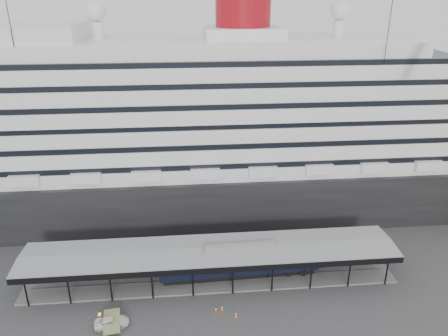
{
  "coord_description": "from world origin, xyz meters",
  "views": [
    {
      "loc": [
        -3.32,
        -50.82,
        41.21
      ],
      "look_at": [
        2.27,
        8.0,
        16.97
      ],
      "focal_mm": 35.0,
      "sensor_mm": 36.0,
      "label": 1
    }
  ],
  "objects": [
    {
      "name": "traffic_cone_mid",
      "position": [
        2.75,
        -4.06,
        0.37
      ],
      "size": [
        0.39,
        0.39,
        0.74
      ],
      "rotation": [
        0.0,
        0.0,
        -0.02
      ],
      "color": "orange",
      "rests_on": "ground"
    },
    {
      "name": "ground",
      "position": [
        0.0,
        0.0,
        0.0
      ],
      "size": [
        200.0,
        200.0,
        0.0
      ],
      "primitive_type": "plane",
      "color": "#37373A",
      "rests_on": "ground"
    },
    {
      "name": "pullman_carriage",
      "position": [
        4.35,
        5.0,
        2.88
      ],
      "size": [
        24.45,
        4.0,
        23.91
      ],
      "rotation": [
        0.0,
        0.0,
        0.04
      ],
      "color": "black",
      "rests_on": "ground"
    },
    {
      "name": "port_truck",
      "position": [
        -13.73,
        -4.22,
        0.62
      ],
      "size": [
        4.72,
        2.64,
        1.25
      ],
      "primitive_type": "imported",
      "rotation": [
        0.0,
        0.0,
        1.7
      ],
      "color": "white",
      "rests_on": "ground"
    },
    {
      "name": "cruise_ship",
      "position": [
        0.05,
        32.0,
        18.35
      ],
      "size": [
        130.0,
        30.0,
        43.9
      ],
      "color": "black",
      "rests_on": "ground"
    },
    {
      "name": "traffic_cone_right",
      "position": [
        0.12,
        -2.74,
        0.33
      ],
      "size": [
        0.38,
        0.38,
        0.67
      ],
      "rotation": [
        0.0,
        0.0,
        -0.1
      ],
      "color": "#F9340D",
      "rests_on": "ground"
    },
    {
      "name": "traffic_cone_left",
      "position": [
        1.0,
        -2.51,
        0.34
      ],
      "size": [
        0.43,
        0.43,
        0.69
      ],
      "rotation": [
        0.0,
        0.0,
        0.27
      ],
      "color": "orange",
      "rests_on": "ground"
    },
    {
      "name": "platform_canopy",
      "position": [
        0.0,
        5.0,
        2.36
      ],
      "size": [
        56.0,
        9.18,
        5.3
      ],
      "color": "slate",
      "rests_on": "ground"
    }
  ]
}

